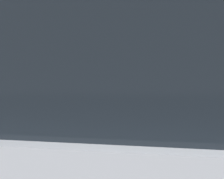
% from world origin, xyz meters
% --- Properties ---
extents(sidewalk_curb, '(36.00, 2.52, 0.16)m').
position_xyz_m(sidewalk_curb, '(0.00, 1.26, 0.08)').
color(sidewalk_curb, '#ADA8A0').
rests_on(sidewalk_curb, ground).
extents(parking_meter, '(0.17, 0.18, 1.54)m').
position_xyz_m(parking_meter, '(-0.10, 0.47, 1.28)').
color(parking_meter, slate).
rests_on(parking_meter, sidewalk_curb).
extents(pedestrian_at_meter, '(0.62, 0.51, 1.71)m').
position_xyz_m(pedestrian_at_meter, '(0.44, 0.62, 1.14)').
color(pedestrian_at_meter, '#1E233F').
rests_on(pedestrian_at_meter, sidewalk_curb).
extents(background_railing, '(24.06, 0.06, 1.11)m').
position_xyz_m(background_railing, '(-0.00, 2.34, 0.95)').
color(background_railing, gray).
rests_on(background_railing, sidewalk_curb).
extents(backdrop_wall, '(32.00, 0.50, 3.59)m').
position_xyz_m(backdrop_wall, '(0.00, 4.23, 1.79)').
color(backdrop_wall, gray).
rests_on(backdrop_wall, ground).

